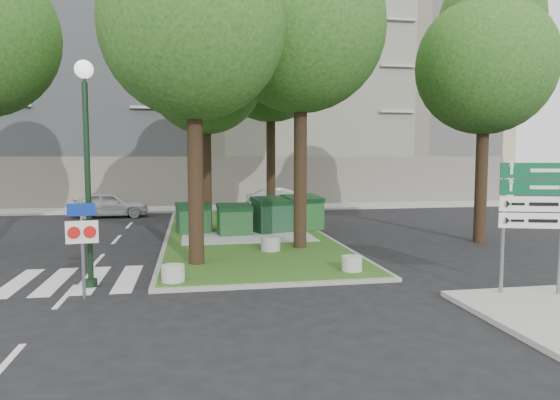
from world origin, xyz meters
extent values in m
plane|color=black|center=(0.00, 0.00, 0.00)|extent=(120.00, 120.00, 0.00)
cube|color=#254714|center=(0.50, 8.00, 0.06)|extent=(6.00, 16.00, 0.12)
cube|color=gray|center=(0.50, 8.00, 0.05)|extent=(6.30, 16.30, 0.10)
cube|color=#999993|center=(0.00, 18.50, 0.06)|extent=(42.00, 3.00, 0.12)
cube|color=silver|center=(-3.75, 1.50, 0.01)|extent=(5.00, 3.00, 0.01)
cube|color=tan|center=(0.00, 26.00, 8.00)|extent=(41.00, 12.00, 16.00)
cylinder|color=black|center=(-1.50, 2.50, 3.08)|extent=(0.44, 0.44, 6.16)
sphere|color=#174813|center=(-1.50, 2.50, 6.82)|extent=(5.20, 5.20, 5.20)
cylinder|color=black|center=(2.00, 4.50, 3.36)|extent=(0.44, 0.44, 6.72)
sphere|color=#174813|center=(2.00, 4.50, 7.44)|extent=(5.60, 5.60, 5.60)
cylinder|color=black|center=(-1.00, 9.00, 2.94)|extent=(0.44, 0.44, 5.88)
sphere|color=#174813|center=(-1.00, 9.00, 6.51)|extent=(4.80, 4.80, 4.80)
sphere|color=#174813|center=(-0.70, 9.20, 8.19)|extent=(3.60, 3.60, 3.60)
cylinder|color=black|center=(2.20, 12.00, 3.50)|extent=(0.44, 0.44, 7.00)
sphere|color=#174813|center=(2.20, 12.00, 7.75)|extent=(5.80, 5.80, 5.80)
sphere|color=#174813|center=(2.50, 12.20, 9.75)|extent=(4.35, 4.35, 4.35)
cylinder|color=black|center=(9.00, 5.00, 2.94)|extent=(0.44, 0.44, 5.88)
sphere|color=#174813|center=(9.00, 5.00, 6.51)|extent=(5.00, 5.00, 5.00)
sphere|color=#174813|center=(9.30, 5.20, 8.19)|extent=(3.75, 3.75, 3.75)
cube|color=#0E3413|center=(-1.56, 8.37, 0.62)|extent=(1.43, 1.11, 1.00)
cube|color=black|center=(-1.56, 8.37, 1.20)|extent=(1.48, 1.18, 0.29)
cube|color=#103814|center=(0.04, 7.65, 0.62)|extent=(1.36, 0.99, 1.01)
cube|color=black|center=(0.04, 7.65, 1.21)|extent=(1.41, 1.06, 0.29)
cube|color=#10361D|center=(1.64, 8.13, 0.71)|extent=(1.74, 1.44, 1.18)
cube|color=black|center=(1.64, 8.13, 1.40)|extent=(1.82, 1.52, 0.34)
cube|color=#164919|center=(3.00, 8.57, 0.72)|extent=(1.79, 1.48, 1.21)
cube|color=black|center=(3.00, 8.57, 1.43)|extent=(1.87, 1.57, 0.35)
cylinder|color=#ADAEA8|center=(-2.10, 0.50, 0.32)|extent=(0.57, 0.57, 0.41)
cylinder|color=#AAAAA5|center=(2.63, 0.82, 0.32)|extent=(0.55, 0.55, 0.40)
cylinder|color=gray|center=(0.92, 4.09, 0.35)|extent=(0.63, 0.63, 0.45)
cylinder|color=gold|center=(3.20, 10.28, 0.51)|extent=(0.45, 0.45, 0.78)
cylinder|color=black|center=(-4.09, 0.76, 2.48)|extent=(0.14, 0.14, 4.97)
cylinder|color=black|center=(-4.09, 0.76, 0.10)|extent=(0.30, 0.30, 0.20)
sphere|color=white|center=(-4.09, 0.76, 5.26)|extent=(0.44, 0.44, 0.44)
cylinder|color=slate|center=(-4.05, -0.26, 1.15)|extent=(0.08, 0.08, 2.30)
cube|color=navy|center=(-4.05, -0.26, 2.03)|extent=(0.60, 0.11, 0.28)
cube|color=white|center=(-4.05, -0.26, 1.52)|extent=(0.69, 0.12, 0.51)
cylinder|color=red|center=(-4.21, -0.26, 1.52)|extent=(0.28, 0.06, 0.28)
cylinder|color=red|center=(-3.88, -0.26, 1.52)|extent=(0.28, 0.06, 0.28)
cylinder|color=slate|center=(5.30, -1.82, 1.59)|extent=(0.11, 0.11, 2.95)
cube|color=#094928|center=(5.89, -2.00, 2.90)|extent=(1.42, 0.47, 0.34)
cube|color=#094928|center=(5.89, -2.00, 2.52)|extent=(1.42, 0.47, 0.34)
cube|color=white|center=(5.89, -2.00, 2.15)|extent=(1.42, 0.47, 0.34)
cube|color=white|center=(5.89, -2.00, 1.78)|extent=(1.42, 0.47, 0.34)
imported|color=silver|center=(-5.88, 15.50, 0.67)|extent=(4.00, 1.76, 1.34)
imported|color=#A3A5AB|center=(3.58, 15.88, 0.71)|extent=(4.43, 1.80, 1.43)
camera|label=1|loc=(-1.63, -11.91, 3.21)|focal=32.00mm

